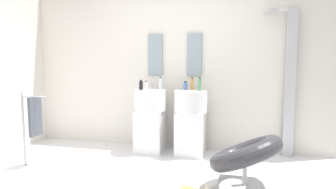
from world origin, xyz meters
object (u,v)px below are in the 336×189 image
Objects in this scene: shower_column at (289,80)px; towel_rack at (33,118)px; soap_bottle_black at (141,85)px; soap_bottle_clear at (160,84)px; pedestal_sink_left at (150,118)px; soap_bottle_blue at (185,86)px; lounge_chair at (245,158)px; soap_bottle_green at (200,84)px; coffee_mug at (210,189)px; soap_bottle_white at (146,86)px; pedestal_sink_right at (190,120)px; soap_bottle_amber at (192,84)px.

shower_column is 2.16× the size of towel_rack.
soap_bottle_black is 0.29m from soap_bottle_clear.
soap_bottle_blue reaches higher than pedestal_sink_left.
lounge_chair is 5.12× the size of soap_bottle_green.
soap_bottle_white is at bearing 132.59° from coffee_mug.
soap_bottle_blue is (1.77, 1.05, 0.36)m from towel_rack.
pedestal_sink_right is 0.80m from soap_bottle_white.
soap_bottle_green is at bearing -1.74° from pedestal_sink_left.
lounge_chair is 7.17× the size of soap_bottle_white.
soap_bottle_clear reaches higher than lounge_chair.
soap_bottle_clear reaches higher than soap_bottle_amber.
lounge_chair is 6.87× the size of soap_bottle_black.
towel_rack is 5.06× the size of soap_bottle_clear.
pedestal_sink_right is (0.61, 0.00, 0.00)m from pedestal_sink_left.
soap_bottle_white is 0.75× the size of soap_bottle_clear.
coffee_mug is 1.74m from soap_bottle_amber.
coffee_mug is 0.45× the size of soap_bottle_clear.
shower_column reaches higher than soap_bottle_clear.
lounge_chair is at bearing -3.05° from towel_rack.
soap_bottle_blue is at bearing 30.69° from towel_rack.
soap_bottle_blue is (0.62, 0.17, -0.01)m from soap_bottle_black.
coffee_mug is 0.58× the size of soap_bottle_black.
soap_bottle_amber is at bearing 15.44° from soap_bottle_black.
soap_bottle_blue is at bearing 15.74° from soap_bottle_black.
soap_bottle_white is (-1.38, 0.94, 0.64)m from lounge_chair.
towel_rack is (-2.63, 0.14, 0.28)m from lounge_chair.
soap_bottle_clear is (1.41, 1.01, 0.39)m from towel_rack.
shower_column is 2.02× the size of lounge_chair.
lounge_chair is 1.07× the size of towel_rack.
soap_bottle_white is at bearing -126.53° from soap_bottle_clear.
pedestal_sink_left reaches higher than coffee_mug.
towel_rack is 2.19m from soap_bottle_amber.
soap_bottle_black is 0.74m from soap_bottle_amber.
coffee_mug is at bearing -73.47° from soap_bottle_amber.
soap_bottle_clear is (0.16, 0.21, 0.02)m from soap_bottle_white.
pedestal_sink_left is 1.01× the size of lounge_chair.
coffee_mug is 1.79m from soap_bottle_white.
shower_column is 10.93× the size of soap_bottle_clear.
soap_bottle_black is (-0.72, -0.07, 0.50)m from pedestal_sink_right.
towel_rack is (-1.87, -0.95, 0.13)m from pedestal_sink_right.
soap_bottle_blue is (-0.10, -0.02, -0.03)m from soap_bottle_amber.
soap_bottle_green is (0.13, -0.02, 0.52)m from pedestal_sink_right.
shower_column reaches higher than lounge_chair.
pedestal_sink_left is 1.00× the size of pedestal_sink_right.
soap_bottle_amber reaches higher than lounge_chair.
pedestal_sink_left is at bearing 86.04° from soap_bottle_white.
soap_bottle_clear is (-0.46, 0.06, 0.52)m from pedestal_sink_right.
soap_bottle_white reaches higher than pedestal_sink_left.
soap_bottle_amber is (0.72, 0.20, 0.01)m from soap_bottle_black.
towel_rack is 2.37m from coffee_mug.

